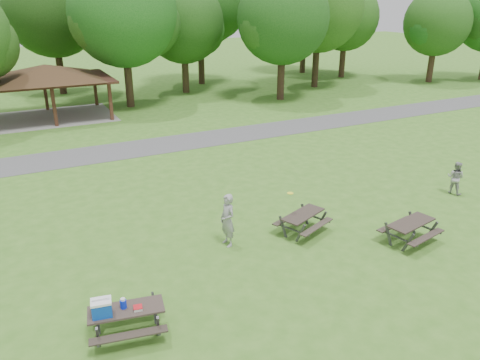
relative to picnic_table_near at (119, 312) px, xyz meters
name	(u,v)px	position (x,y,z in m)	size (l,w,h in m)	color
ground	(268,261)	(5.21, 1.46, -0.75)	(160.00, 160.00, 0.00)	#3B6F1F
asphalt_path	(146,147)	(5.21, 15.46, -0.74)	(120.00, 3.20, 0.02)	#4A4A4D
pavilion	(46,75)	(1.21, 25.46, 2.31)	(8.60, 7.01, 3.76)	#3C2115
tree_row_e	(124,16)	(7.31, 26.48, 6.03)	(8.40, 8.00, 11.02)	black
tree_row_f	(184,25)	(13.30, 29.98, 5.09)	(7.35, 7.00, 9.55)	#302215
tree_row_g	(283,21)	(19.30, 23.48, 5.57)	(7.77, 7.40, 10.25)	black
tree_row_h	(320,9)	(25.31, 26.98, 6.27)	(8.61, 8.20, 11.37)	black
tree_row_i	(346,19)	(31.29, 30.48, 5.16)	(7.14, 6.80, 9.52)	#311E15
tree_row_j	(437,24)	(37.29, 23.98, 4.81)	(6.72, 6.40, 8.96)	#322016
tree_deep_b	(54,12)	(3.31, 34.48, 6.13)	(8.40, 8.00, 11.13)	black
tree_deep_c	(200,4)	(16.31, 33.48, 6.69)	(8.82, 8.40, 11.90)	#2F1F15
tree_deep_d	(306,7)	(29.31, 34.98, 6.27)	(8.40, 8.00, 11.27)	#2E2114
picnic_table_near	(119,312)	(0.00, 0.00, 0.00)	(2.13, 1.83, 1.31)	#322824
picnic_table_middle	(303,218)	(7.36, 2.63, -0.17)	(2.24, 2.04, 0.79)	#2C2420
picnic_table_far	(411,227)	(10.34, 0.30, -0.15)	(2.14, 1.84, 0.82)	#2C2420
frisbee_in_flight	(290,193)	(6.98, 2.97, 0.77)	(0.30, 0.30, 0.02)	yellow
frisbee_thrower	(228,220)	(4.50, 3.06, 0.20)	(0.70, 0.46, 1.91)	gray
frisbee_catcher	(455,178)	(15.40, 2.67, -0.01)	(0.72, 0.56, 1.48)	#9A9A9D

